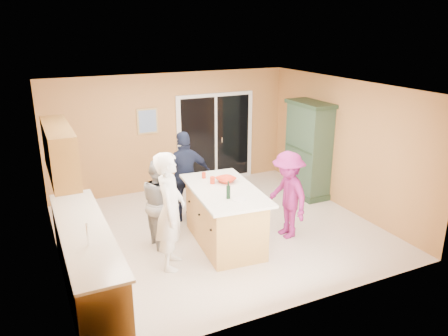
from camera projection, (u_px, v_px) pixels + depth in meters
name	position (u px, v px, depth m)	size (l,w,h in m)	color
floor	(219.00, 230.00, 7.99)	(5.50, 5.50, 0.00)	beige
ceiling	(218.00, 87.00, 7.17)	(5.50, 5.00, 0.10)	silver
wall_back	(172.00, 132.00, 9.72)	(5.50, 0.10, 2.60)	tan
wall_front	(302.00, 218.00, 5.44)	(5.50, 0.10, 2.60)	tan
wall_left	(50.00, 187.00, 6.46)	(0.10, 5.00, 2.60)	tan
wall_right	(344.00, 145.00, 8.70)	(0.10, 5.00, 2.60)	tan
left_cabinet_run	(88.00, 265.00, 5.95)	(0.65, 3.05, 1.24)	tan
upper_cabinets	(60.00, 151.00, 6.18)	(0.35, 1.60, 0.75)	tan
sliding_door	(216.00, 138.00, 10.20)	(1.90, 0.07, 2.10)	silver
framed_picture	(147.00, 121.00, 9.39)	(0.46, 0.04, 0.56)	tan
kitchen_island	(224.00, 218.00, 7.39)	(1.20, 1.99, 1.00)	tan
green_hutch	(308.00, 150.00, 9.38)	(0.59, 1.12, 2.06)	#223724
woman_white	(170.00, 211.00, 6.55)	(0.67, 0.44, 1.84)	white
woman_grey	(160.00, 202.00, 7.29)	(0.73, 0.57, 1.51)	#A7A7AA
woman_navy	(185.00, 177.00, 8.19)	(1.01, 0.42, 1.73)	#171A32
woman_magenta	(288.00, 195.00, 7.56)	(1.00, 0.58, 1.55)	#821C5D
serving_bowl	(226.00, 180.00, 7.50)	(0.33, 0.33, 0.08)	red
tulip_vase	(68.00, 181.00, 7.08)	(0.23, 0.16, 0.45)	#A82B10
tumbler_near	(212.00, 180.00, 7.43)	(0.08, 0.08, 0.12)	red
tumbler_far	(204.00, 175.00, 7.69)	(0.07, 0.07, 0.11)	red
wine_bottle	(228.00, 192.00, 6.78)	(0.07, 0.07, 0.28)	black
white_plate	(239.00, 200.00, 6.75)	(0.21, 0.21, 0.01)	silver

